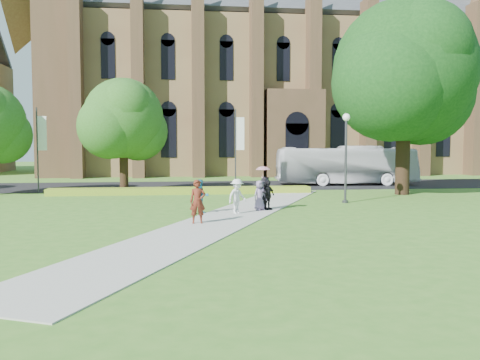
{
  "coord_description": "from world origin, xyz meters",
  "views": [
    {
      "loc": [
        -2.52,
        -23.78,
        3.54
      ],
      "look_at": [
        0.9,
        3.71,
        1.6
      ],
      "focal_mm": 40.0,
      "sensor_mm": 36.0,
      "label": 1
    }
  ],
  "objects": [
    {
      "name": "pedestrian_5",
      "position": [
        2.27,
        3.88,
        0.91
      ],
      "size": [
        1.15,
        1.67,
        1.73
      ],
      "primitive_type": "imported",
      "rotation": [
        0.0,
        0.0,
        1.13
      ],
      "color": "#222229",
      "rests_on": "footpath"
    },
    {
      "name": "banner_pole_0",
      "position": [
        2.11,
        15.2,
        3.39
      ],
      "size": [
        0.7,
        0.1,
        6.0
      ],
      "color": "#38383D",
      "rests_on": "ground"
    },
    {
      "name": "pedestrian_3",
      "position": [
        2.35,
        3.59,
        0.81
      ],
      "size": [
        0.95,
        0.82,
        1.53
      ],
      "primitive_type": "imported",
      "rotation": [
        0.0,
        0.0,
        0.6
      ],
      "color": "black",
      "rests_on": "footpath"
    },
    {
      "name": "ground",
      "position": [
        0.0,
        0.0,
        0.0
      ],
      "size": [
        160.0,
        160.0,
        0.0
      ],
      "primitive_type": "plane",
      "color": "#397121",
      "rests_on": "ground"
    },
    {
      "name": "pedestrian_0",
      "position": [
        -1.5,
        -0.69,
        0.99
      ],
      "size": [
        0.71,
        0.48,
        1.9
      ],
      "primitive_type": "imported",
      "rotation": [
        0.0,
        0.0,
        0.03
      ],
      "color": "#592114",
      "rests_on": "footpath"
    },
    {
      "name": "street_tree_1",
      "position": [
        -6.0,
        14.5,
        5.22
      ],
      "size": [
        5.6,
        5.6,
        8.05
      ],
      "color": "#332114",
      "rests_on": "ground"
    },
    {
      "name": "pedestrian_2",
      "position": [
        0.58,
        2.24,
        0.9
      ],
      "size": [
        1.27,
        1.17,
        1.72
      ],
      "primitive_type": "imported",
      "rotation": [
        0.0,
        0.0,
        0.64
      ],
      "color": "silver",
      "rests_on": "footpath"
    },
    {
      "name": "cathedral",
      "position": [
        10.0,
        39.73,
        12.98
      ],
      "size": [
        52.6,
        18.25,
        28.0
      ],
      "color": "olive",
      "rests_on": "ground"
    },
    {
      "name": "large_tree",
      "position": [
        13.0,
        11.0,
        8.37
      ],
      "size": [
        9.6,
        9.6,
        13.2
      ],
      "color": "#332114",
      "rests_on": "ground"
    },
    {
      "name": "pedestrian_1",
      "position": [
        -1.2,
        2.65,
        0.88
      ],
      "size": [
        0.93,
        0.79,
        1.68
      ],
      "primitive_type": "imported",
      "rotation": [
        0.0,
        0.0,
        0.22
      ],
      "color": "#195F7D",
      "rests_on": "footpath"
    },
    {
      "name": "pedestrian_4",
      "position": [
        1.9,
        3.41,
        0.82
      ],
      "size": [
        0.9,
        0.8,
        1.55
      ],
      "primitive_type": "imported",
      "rotation": [
        0.0,
        0.0,
        0.5
      ],
      "color": "slate",
      "rests_on": "footpath"
    },
    {
      "name": "flower_hedge",
      "position": [
        -2.0,
        13.2,
        0.23
      ],
      "size": [
        18.0,
        1.4,
        0.45
      ],
      "primitive_type": "cube",
      "color": "#C1CF29",
      "rests_on": "ground"
    },
    {
      "name": "streetlamp",
      "position": [
        7.5,
        6.5,
        3.3
      ],
      "size": [
        0.44,
        0.44,
        5.24
      ],
      "color": "#38383D",
      "rests_on": "ground"
    },
    {
      "name": "tour_coach",
      "position": [
        11.82,
        19.41,
        1.65
      ],
      "size": [
        11.84,
        3.36,
        3.26
      ],
      "primitive_type": "imported",
      "rotation": [
        0.0,
        0.0,
        1.52
      ],
      "color": "white",
      "rests_on": "road"
    },
    {
      "name": "road",
      "position": [
        0.0,
        20.0,
        0.01
      ],
      "size": [
        160.0,
        10.0,
        0.02
      ],
      "primitive_type": "cube",
      "color": "black",
      "rests_on": "ground"
    },
    {
      "name": "banner_pole_1",
      "position": [
        -11.89,
        15.2,
        3.39
      ],
      "size": [
        0.7,
        0.1,
        6.0
      ],
      "color": "#38383D",
      "rests_on": "ground"
    },
    {
      "name": "footpath",
      "position": [
        0.0,
        1.0,
        0.02
      ],
      "size": [
        15.58,
        28.54,
        0.04
      ],
      "primitive_type": "cube",
      "rotation": [
        0.0,
        0.0,
        -0.44
      ],
      "color": "#B2B2A8",
      "rests_on": "ground"
    },
    {
      "name": "parasol",
      "position": [
        2.08,
        3.51,
        1.91
      ],
      "size": [
        0.9,
        0.9,
        0.64
      ],
      "primitive_type": "imported",
      "rotation": [
        0.0,
        0.0,
        -0.27
      ],
      "color": "#D39795",
      "rests_on": "pedestrian_4"
    }
  ]
}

